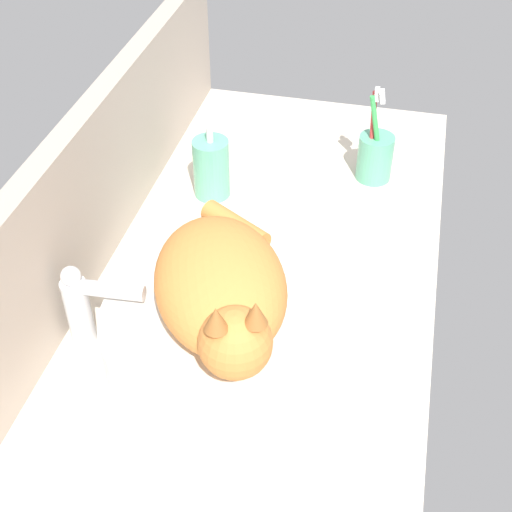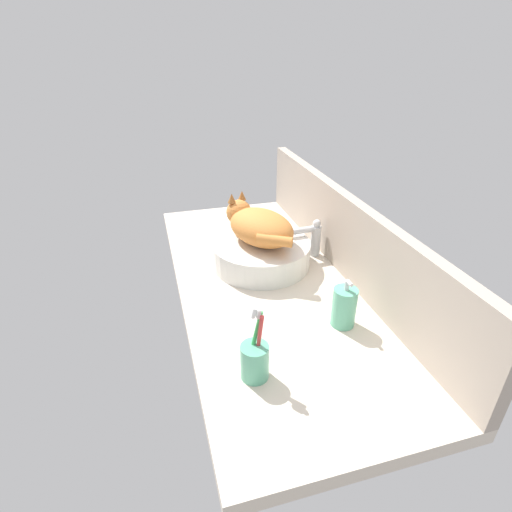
# 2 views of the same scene
# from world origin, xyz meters

# --- Properties ---
(ground_plane) EXTENTS (1.31, 0.56, 0.04)m
(ground_plane) POSITION_xyz_m (0.00, 0.00, -0.02)
(ground_plane) COLOR beige
(backsplash_panel) EXTENTS (1.31, 0.04, 0.26)m
(backsplash_panel) POSITION_xyz_m (0.00, 0.26, 0.13)
(backsplash_panel) COLOR #AD9E8E
(backsplash_panel) RESTS_ON ground_plane
(sink_basin) EXTENTS (0.33, 0.33, 0.08)m
(sink_basin) POSITION_xyz_m (-0.11, 0.01, 0.04)
(sink_basin) COLOR silver
(sink_basin) RESTS_ON ground_plane
(cat) EXTENTS (0.31, 0.26, 0.14)m
(cat) POSITION_xyz_m (-0.12, 0.00, 0.14)
(cat) COLOR orange
(cat) RESTS_ON sink_basin
(faucet) EXTENTS (0.04, 0.12, 0.14)m
(faucet) POSITION_xyz_m (-0.12, 0.20, 0.07)
(faucet) COLOR silver
(faucet) RESTS_ON ground_plane
(soap_dispenser) EXTENTS (0.06, 0.06, 0.14)m
(soap_dispenser) POSITION_xyz_m (0.27, 0.13, 0.06)
(soap_dispenser) COLOR #60B793
(soap_dispenser) RESTS_ON ground_plane
(toothbrush_cup) EXTENTS (0.07, 0.07, 0.19)m
(toothbrush_cup) POSITION_xyz_m (0.38, -0.15, 0.05)
(toothbrush_cup) COLOR #5BB28E
(toothbrush_cup) RESTS_ON ground_plane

